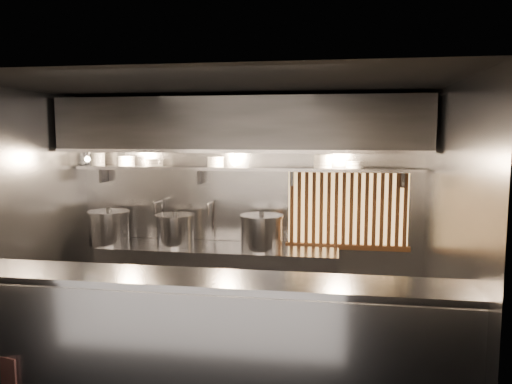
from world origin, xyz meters
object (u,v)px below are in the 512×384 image
(stock_pot_left, at_px, (109,227))
(stock_pot_mid, at_px, (175,230))
(stock_pot_right, at_px, (262,232))
(pendant_bulb, at_px, (235,163))
(heat_lamp, at_px, (86,154))

(stock_pot_left, relative_size, stock_pot_mid, 1.00)
(stock_pot_right, bearing_deg, pendant_bulb, 163.55)
(heat_lamp, xyz_separation_m, pendant_bulb, (1.80, 0.35, -0.11))
(heat_lamp, relative_size, pendant_bulb, 1.87)
(heat_lamp, height_order, pendant_bulb, heat_lamp)
(stock_pot_mid, bearing_deg, heat_lamp, -164.80)
(stock_pot_left, distance_m, stock_pot_mid, 0.89)
(heat_lamp, bearing_deg, stock_pot_left, 59.49)
(pendant_bulb, height_order, stock_pot_mid, pendant_bulb)
(stock_pot_left, height_order, stock_pot_right, same)
(heat_lamp, relative_size, stock_pot_right, 0.52)
(pendant_bulb, relative_size, stock_pot_right, 0.28)
(heat_lamp, xyz_separation_m, stock_pot_right, (2.15, 0.24, -0.95))
(stock_pot_right, bearing_deg, stock_pot_mid, 178.14)
(stock_pot_right, bearing_deg, stock_pot_left, 179.81)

